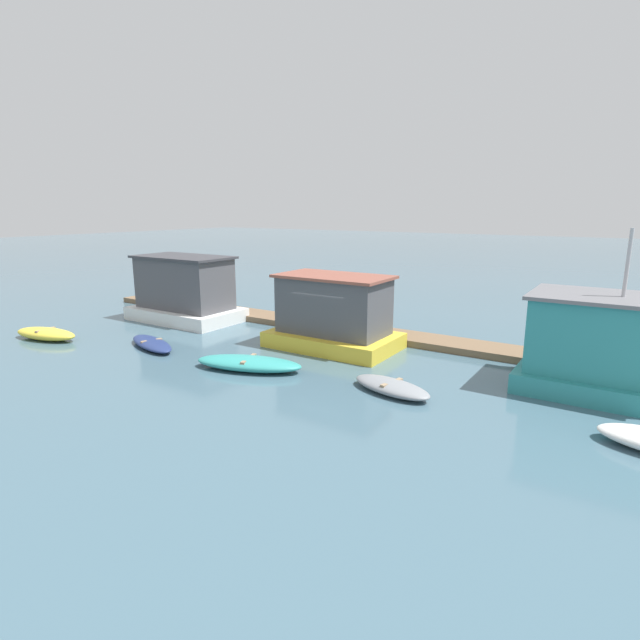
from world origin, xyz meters
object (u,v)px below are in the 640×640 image
(dinghy_navy, at_px, (152,343))
(dinghy_grey, at_px, (392,387))
(houseboat_yellow, at_px, (333,315))
(dinghy_yellow, at_px, (46,334))
(houseboat_white, at_px, (185,291))
(houseboat_teal, at_px, (605,347))
(dinghy_teal, at_px, (249,363))

(dinghy_navy, xyz_separation_m, dinghy_grey, (11.11, 0.67, 0.03))
(houseboat_yellow, relative_size, dinghy_navy, 1.50)
(houseboat_yellow, distance_m, dinghy_yellow, 13.38)
(houseboat_yellow, distance_m, dinghy_navy, 8.03)
(houseboat_yellow, bearing_deg, houseboat_white, 178.32)
(houseboat_white, relative_size, houseboat_teal, 1.11)
(houseboat_teal, bearing_deg, dinghy_navy, -164.94)
(houseboat_teal, xyz_separation_m, dinghy_teal, (-11.31, -4.57, -1.28))
(houseboat_yellow, height_order, dinghy_navy, houseboat_yellow)
(houseboat_teal, xyz_separation_m, dinghy_yellow, (-22.10, -6.30, -1.26))
(houseboat_white, distance_m, houseboat_yellow, 9.53)
(dinghy_yellow, relative_size, dinghy_teal, 0.80)
(dinghy_grey, bearing_deg, houseboat_yellow, 140.61)
(houseboat_yellow, bearing_deg, houseboat_teal, 1.00)
(dinghy_yellow, distance_m, dinghy_navy, 5.51)
(dinghy_grey, bearing_deg, dinghy_teal, -172.74)
(houseboat_yellow, height_order, dinghy_teal, houseboat_yellow)
(dinghy_navy, height_order, dinghy_teal, dinghy_teal)
(houseboat_teal, relative_size, dinghy_navy, 1.47)
(houseboat_white, bearing_deg, dinghy_navy, -57.94)
(houseboat_yellow, xyz_separation_m, houseboat_teal, (10.26, 0.18, 0.09))
(houseboat_white, relative_size, dinghy_yellow, 1.69)
(dinghy_teal, bearing_deg, houseboat_white, 151.12)
(dinghy_yellow, distance_m, dinghy_teal, 10.92)
(houseboat_white, height_order, dinghy_navy, houseboat_white)
(houseboat_teal, relative_size, dinghy_teal, 1.22)
(dinghy_yellow, height_order, dinghy_teal, dinghy_yellow)
(houseboat_white, relative_size, houseboat_yellow, 1.09)
(houseboat_teal, distance_m, dinghy_yellow, 23.01)
(houseboat_yellow, bearing_deg, dinghy_teal, -103.48)
(houseboat_teal, xyz_separation_m, dinghy_navy, (-16.88, -4.54, -1.35))
(dinghy_teal, bearing_deg, dinghy_navy, 179.66)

